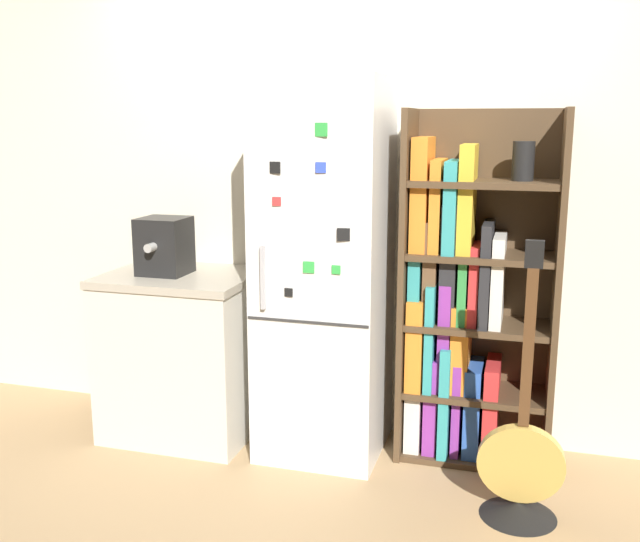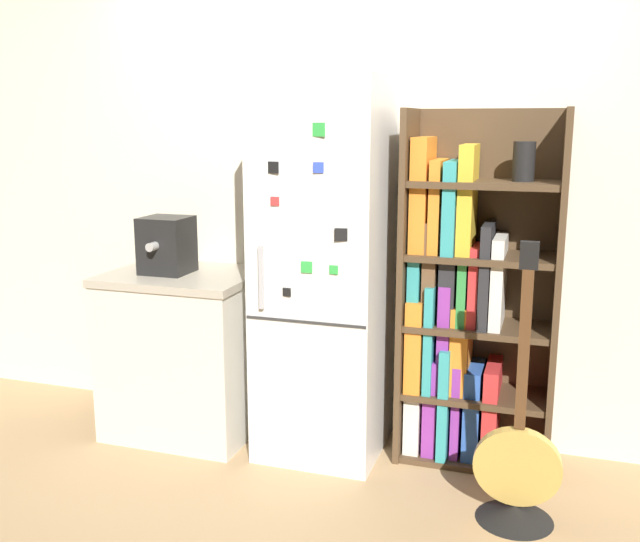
% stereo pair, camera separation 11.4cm
% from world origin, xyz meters
% --- Properties ---
extents(ground_plane, '(16.00, 16.00, 0.00)m').
position_xyz_m(ground_plane, '(0.00, 0.00, 0.00)').
color(ground_plane, tan).
extents(wall_back, '(8.00, 0.05, 2.60)m').
position_xyz_m(wall_back, '(0.00, 0.47, 1.30)').
color(wall_back, beige).
rests_on(wall_back, ground_plane).
extents(refrigerator, '(0.60, 0.61, 1.87)m').
position_xyz_m(refrigerator, '(-0.00, 0.16, 0.93)').
color(refrigerator, white).
rests_on(refrigerator, ground_plane).
extents(bookshelf, '(0.74, 0.38, 1.72)m').
position_xyz_m(bookshelf, '(0.67, 0.28, 0.77)').
color(bookshelf, '#4C3823').
rests_on(bookshelf, ground_plane).
extents(kitchen_counter, '(0.78, 0.65, 0.88)m').
position_xyz_m(kitchen_counter, '(-0.78, 0.14, 0.44)').
color(kitchen_counter, beige).
rests_on(kitchen_counter, ground_plane).
extents(espresso_machine, '(0.24, 0.29, 0.30)m').
position_xyz_m(espresso_machine, '(-0.85, 0.11, 1.03)').
color(espresso_machine, black).
rests_on(espresso_machine, kitchen_counter).
extents(guitar, '(0.36, 0.33, 1.22)m').
position_xyz_m(guitar, '(0.98, -0.26, 0.17)').
color(guitar, black).
rests_on(guitar, ground_plane).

